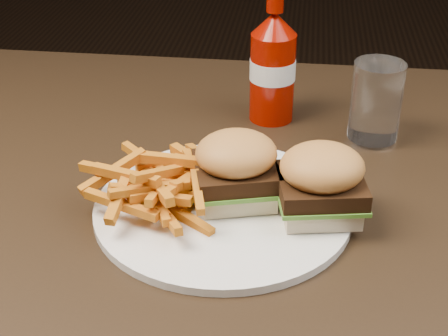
# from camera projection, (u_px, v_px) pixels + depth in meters

# --- Properties ---
(dining_table) EXTENTS (1.20, 0.80, 0.04)m
(dining_table) POSITION_uv_depth(u_px,v_px,m) (215.00, 204.00, 0.79)
(dining_table) COLOR black
(dining_table) RESTS_ON ground
(plate) EXTENTS (0.28, 0.28, 0.01)m
(plate) POSITION_uv_depth(u_px,v_px,m) (223.00, 208.00, 0.74)
(plate) COLOR white
(plate) RESTS_ON dining_table
(sandwich_half_a) EXTENTS (0.09, 0.09, 0.02)m
(sandwich_half_a) POSITION_uv_depth(u_px,v_px,m) (236.00, 190.00, 0.74)
(sandwich_half_a) COLOR beige
(sandwich_half_a) RESTS_ON plate
(sandwich_half_b) EXTENTS (0.09, 0.09, 0.02)m
(sandwich_half_b) POSITION_uv_depth(u_px,v_px,m) (319.00, 204.00, 0.72)
(sandwich_half_b) COLOR beige
(sandwich_half_b) RESTS_ON plate
(fries_pile) EXTENTS (0.16, 0.16, 0.05)m
(fries_pile) POSITION_uv_depth(u_px,v_px,m) (162.00, 182.00, 0.74)
(fries_pile) COLOR #BD7124
(fries_pile) RESTS_ON plate
(ketchup_bottle) EXTENTS (0.07, 0.07, 0.12)m
(ketchup_bottle) POSITION_uv_depth(u_px,v_px,m) (272.00, 77.00, 0.91)
(ketchup_bottle) COLOR #830C01
(ketchup_bottle) RESTS_ON dining_table
(tumbler) EXTENTS (0.08, 0.08, 0.10)m
(tumbler) POSITION_uv_depth(u_px,v_px,m) (376.00, 101.00, 0.86)
(tumbler) COLOR white
(tumbler) RESTS_ON dining_table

